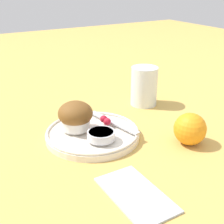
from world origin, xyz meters
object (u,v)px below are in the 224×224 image
at_px(orange_fruit, 190,129).
at_px(juice_glass, 144,86).
at_px(muffin, 76,116).
at_px(butter_knife, 113,122).

xyz_separation_m(orange_fruit, juice_glass, (-0.23, 0.05, 0.02)).
bearing_deg(orange_fruit, juice_glass, 168.20).
bearing_deg(muffin, butter_knife, 77.22).
bearing_deg(juice_glass, orange_fruit, -11.80).
xyz_separation_m(muffin, butter_knife, (0.02, 0.09, -0.03)).
relative_size(muffin, juice_glass, 0.72).
relative_size(muffin, butter_knife, 0.49).
distance_m(muffin, butter_knife, 0.09).
xyz_separation_m(muffin, orange_fruit, (0.16, 0.20, -0.02)).
bearing_deg(butter_knife, orange_fruit, 27.16).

